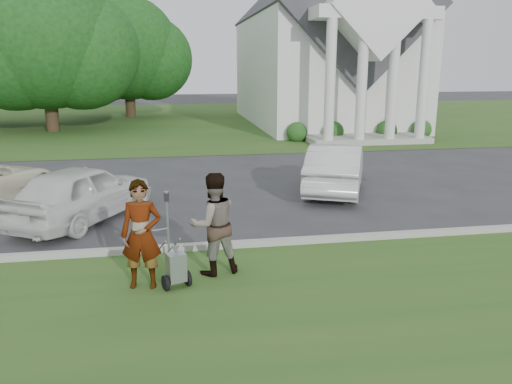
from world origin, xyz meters
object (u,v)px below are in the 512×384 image
object	(u,v)px
church	(323,32)
parking_meter_near	(167,217)
person_left	(141,235)
tree_back	(127,53)
car_d	(336,167)
person_right	(213,225)
car_b	(82,192)
striping_cart	(176,268)
tree_left	(45,43)

from	to	relation	value
church	parking_meter_near	size ratio (longest dim) A/B	16.61
church	person_left	world-z (taller)	church
church	person_left	distance (m)	26.91
tree_back	person_left	xyz separation A→B (m)	(2.44, -31.12, -3.75)
parking_meter_near	car_d	distance (m)	7.24
person_right	person_left	bearing A→B (deg)	2.65
person_right	parking_meter_near	bearing A→B (deg)	-58.83
car_b	person_left	bearing A→B (deg)	141.33
person_right	parking_meter_near	xyz separation A→B (m)	(-0.86, 0.84, -0.07)
striping_cart	car_d	bearing A→B (deg)	31.27
person_right	parking_meter_near	size ratio (longest dim) A/B	1.35
church	tree_left	world-z (taller)	church
person_left	tree_back	bearing A→B (deg)	101.86
church	person_right	distance (m)	26.06
car_d	church	bearing A→B (deg)	-82.55
tree_left	church	bearing A→B (deg)	3.79
striping_cart	person_left	xyz separation A→B (m)	(-0.58, 0.14, 0.60)
tree_left	parking_meter_near	world-z (taller)	tree_left
tree_left	parking_meter_near	xyz separation A→B (m)	(6.88, -21.89, -4.20)
tree_left	tree_back	xyz separation A→B (m)	(4.00, 8.00, -0.38)
tree_back	person_left	distance (m)	31.44
church	tree_back	xyz separation A→B (m)	(-13.01, 6.87, -1.21)
tree_left	car_d	xyz separation A→B (m)	(12.10, -16.86, -4.36)
tree_left	car_b	size ratio (longest dim) A/B	2.45
tree_left	striping_cart	bearing A→B (deg)	-73.22
parking_meter_near	car_d	size ratio (longest dim) A/B	0.32
striping_cart	person_left	distance (m)	0.84
tree_left	person_right	bearing A→B (deg)	-71.19
church	striping_cart	bearing A→B (deg)	-112.29
church	striping_cart	xyz separation A→B (m)	(-10.00, -24.39, -5.56)
church	tree_left	xyz separation A→B (m)	(-17.01, -1.13, -0.83)
person_right	car_d	distance (m)	7.31
church	car_d	distance (m)	19.36
tree_back	tree_left	bearing A→B (deg)	-116.57
person_right	car_d	bearing A→B (deg)	-141.09
parking_meter_near	church	bearing A→B (deg)	66.25
car_d	tree_left	bearing A→B (deg)	-31.61
striping_cart	car_d	xyz separation A→B (m)	(5.08, 6.40, 0.37)
tree_left	striping_cart	distance (m)	24.75
car_b	car_d	distance (m)	7.61
car_b	church	bearing A→B (deg)	-91.84
striping_cart	person_left	size ratio (longest dim) A/B	0.52
parking_meter_near	car_d	xyz separation A→B (m)	(5.21, 5.02, -0.16)
tree_back	car_b	world-z (taller)	tree_back
tree_back	car_b	xyz separation A→B (m)	(0.73, -26.79, -3.99)
person_left	car_b	distance (m)	4.66
person_right	car_d	xyz separation A→B (m)	(4.36, 5.86, -0.23)
church	car_b	xyz separation A→B (m)	(-12.28, -19.92, -5.20)
tree_left	car_b	world-z (taller)	tree_left
person_left	car_d	distance (m)	8.44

